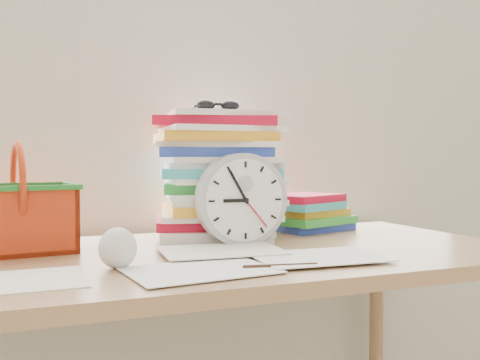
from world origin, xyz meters
name	(u,v)px	position (x,y,z in m)	size (l,w,h in m)	color
curtain	(175,41)	(0.00, 1.98, 1.30)	(2.40, 0.01, 2.50)	beige
desk	(220,283)	(0.00, 1.60, 0.68)	(1.40, 0.70, 0.75)	olive
paper_stack	(219,176)	(0.06, 1.79, 0.91)	(0.33, 0.27, 0.33)	white
clock	(241,200)	(0.07, 1.65, 0.86)	(0.22, 0.22, 0.04)	#ABADB2
sunglasses	(218,105)	(0.05, 1.74, 1.09)	(0.13, 0.11, 0.03)	black
book_stack	(309,212)	(0.36, 1.84, 0.80)	(0.25, 0.19, 0.11)	white
basket	(18,198)	(-0.42, 1.75, 0.87)	(0.24, 0.19, 0.24)	red
crumpled_ball	(117,248)	(-0.25, 1.49, 0.79)	(0.08, 0.08, 0.08)	white
pen	(280,266)	(0.04, 1.37, 0.75)	(0.01, 0.01, 0.14)	black
scattered_papers	(220,248)	(0.00, 1.60, 0.76)	(1.26, 0.42, 0.02)	white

